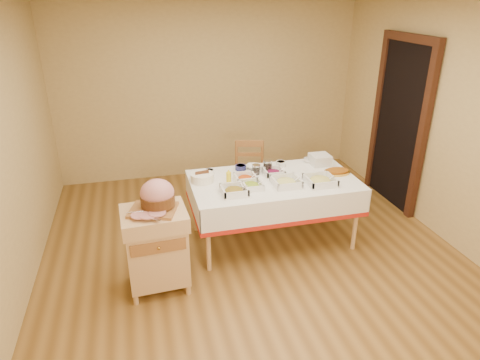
% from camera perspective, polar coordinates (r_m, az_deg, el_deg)
% --- Properties ---
extents(room_shell, '(5.00, 5.00, 5.00)m').
position_cam_1_polar(room_shell, '(4.17, 2.12, 4.84)').
color(room_shell, brown).
rests_on(room_shell, ground).
extents(doorway, '(0.09, 1.10, 2.20)m').
position_cam_1_polar(doorway, '(5.94, 20.53, 7.27)').
color(doorway, black).
rests_on(doorway, ground).
extents(dining_table, '(1.82, 1.02, 0.76)m').
position_cam_1_polar(dining_table, '(4.79, 4.44, -1.71)').
color(dining_table, tan).
rests_on(dining_table, ground).
extents(butcher_cart, '(0.61, 0.52, 0.83)m').
position_cam_1_polar(butcher_cart, '(4.14, -11.09, -8.52)').
color(butcher_cart, tan).
rests_on(butcher_cart, ground).
extents(dining_chair, '(0.48, 0.47, 0.89)m').
position_cam_1_polar(dining_chair, '(5.60, 1.25, 0.70)').
color(dining_chair, '#9C6533').
rests_on(dining_chair, ground).
extents(ham_on_board, '(0.44, 0.42, 0.29)m').
position_cam_1_polar(ham_on_board, '(3.94, -11.03, -2.23)').
color(ham_on_board, '#9C6533').
rests_on(ham_on_board, butcher_cart).
extents(serving_dish_a, '(0.26, 0.26, 0.11)m').
position_cam_1_polar(serving_dish_a, '(4.36, -0.77, -1.41)').
color(serving_dish_a, white).
rests_on(serving_dish_a, dining_table).
extents(serving_dish_b, '(0.23, 0.23, 0.09)m').
position_cam_1_polar(serving_dish_b, '(4.50, 1.49, -0.69)').
color(serving_dish_b, white).
rests_on(serving_dish_b, dining_table).
extents(serving_dish_c, '(0.28, 0.28, 0.11)m').
position_cam_1_polar(serving_dish_c, '(4.58, 6.19, -0.26)').
color(serving_dish_c, white).
rests_on(serving_dish_c, dining_table).
extents(serving_dish_d, '(0.30, 0.30, 0.11)m').
position_cam_1_polar(serving_dish_d, '(4.67, 10.66, -0.05)').
color(serving_dish_d, white).
rests_on(serving_dish_d, dining_table).
extents(serving_dish_e, '(0.23, 0.22, 0.11)m').
position_cam_1_polar(serving_dish_e, '(4.65, 0.71, 0.25)').
color(serving_dish_e, white).
rests_on(serving_dish_e, dining_table).
extents(serving_dish_f, '(0.23, 0.22, 0.10)m').
position_cam_1_polar(serving_dish_f, '(4.82, 4.51, 1.04)').
color(serving_dish_f, white).
rests_on(serving_dish_f, dining_table).
extents(small_bowl_left, '(0.11, 0.11, 0.05)m').
position_cam_1_polar(small_bowl_left, '(4.85, -4.08, 1.14)').
color(small_bowl_left, white).
rests_on(small_bowl_left, dining_table).
extents(small_bowl_mid, '(0.13, 0.13, 0.05)m').
position_cam_1_polar(small_bowl_mid, '(4.96, 0.09, 1.73)').
color(small_bowl_mid, '#1B1D51').
rests_on(small_bowl_mid, dining_table).
extents(small_bowl_right, '(0.12, 0.12, 0.06)m').
position_cam_1_polar(small_bowl_right, '(5.08, 5.46, 2.21)').
color(small_bowl_right, white).
rests_on(small_bowl_right, dining_table).
extents(bowl_white_imported, '(0.21, 0.21, 0.04)m').
position_cam_1_polar(bowl_white_imported, '(5.00, 1.83, 1.79)').
color(bowl_white_imported, white).
rests_on(bowl_white_imported, dining_table).
extents(bowl_small_imported, '(0.19, 0.19, 0.05)m').
position_cam_1_polar(bowl_small_imported, '(5.25, 9.25, 2.61)').
color(bowl_small_imported, white).
rests_on(bowl_small_imported, dining_table).
extents(preserve_jar_left, '(0.09, 0.09, 0.11)m').
position_cam_1_polar(preserve_jar_left, '(4.83, 2.15, 1.36)').
color(preserve_jar_left, silver).
rests_on(preserve_jar_left, dining_table).
extents(preserve_jar_right, '(0.11, 0.11, 0.14)m').
position_cam_1_polar(preserve_jar_right, '(4.91, 3.71, 1.83)').
color(preserve_jar_right, silver).
rests_on(preserve_jar_right, dining_table).
extents(mustard_bottle, '(0.05, 0.05, 0.17)m').
position_cam_1_polar(mustard_bottle, '(4.57, -1.52, 0.34)').
color(mustard_bottle, yellow).
rests_on(mustard_bottle, dining_table).
extents(bread_basket, '(0.25, 0.25, 0.11)m').
position_cam_1_polar(bread_basket, '(4.66, -5.06, 0.35)').
color(bread_basket, white).
rests_on(bread_basket, dining_table).
extents(plate_stack, '(0.22, 0.22, 0.12)m').
position_cam_1_polar(plate_stack, '(5.18, 10.60, 2.69)').
color(plate_stack, white).
rests_on(plate_stack, dining_table).
extents(brass_platter, '(0.31, 0.22, 0.04)m').
position_cam_1_polar(brass_platter, '(4.99, 12.81, 1.09)').
color(brass_platter, gold).
rests_on(brass_platter, dining_table).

